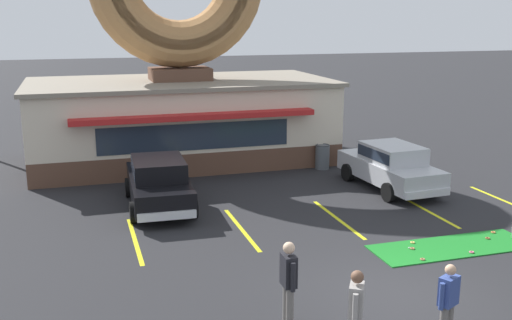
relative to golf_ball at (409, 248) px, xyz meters
name	(u,v)px	position (x,y,z in m)	size (l,w,h in m)	color
ground_plane	(397,295)	(-1.63, -2.24, -0.05)	(160.00, 160.00, 0.00)	#232326
donut_shop_building	(180,71)	(-3.84, 11.70, 3.69)	(12.30, 6.75, 10.96)	brown
putting_mat	(452,247)	(1.17, -0.19, -0.04)	(4.36, 1.46, 0.03)	#197523
mini_donut_near_left	(412,248)	(0.07, -0.05, 0.00)	(0.13, 0.13, 0.04)	#A5724C
mini_donut_near_right	(413,242)	(0.30, 0.32, 0.00)	(0.13, 0.13, 0.04)	#E5C666
mini_donut_mid_left	(488,238)	(2.42, 0.00, 0.00)	(0.13, 0.13, 0.04)	brown
mini_donut_mid_centre	(493,232)	(2.87, 0.34, 0.00)	(0.13, 0.13, 0.04)	#D17F47
mini_donut_mid_right	(472,252)	(1.38, -0.72, 0.00)	(0.13, 0.13, 0.04)	#D8667F
mini_donut_far_left	(423,259)	(-0.07, -0.76, 0.00)	(0.13, 0.13, 0.04)	#A5724C
golf_ball	(409,248)	(0.00, 0.00, 0.00)	(0.04, 0.04, 0.04)	white
car_silver	(390,165)	(2.35, 5.22, 0.82)	(2.18, 4.65, 1.60)	#B2B5BA
car_black	(159,181)	(-5.70, 5.48, 0.82)	(2.11, 4.62, 1.60)	black
pedestrian_blue_sweater_man	(448,300)	(-1.76, -4.20, 0.80)	(0.54, 0.38, 1.55)	slate
pedestrian_hooded_kid	(356,311)	(-3.66, -4.27, 0.90)	(0.40, 0.53, 1.70)	#232328
pedestrian_leather_jacket_man	(288,280)	(-4.36, -2.80, 0.93)	(0.24, 0.60, 1.75)	slate
trash_bin	(322,156)	(1.21, 8.55, 0.45)	(0.57, 0.57, 0.97)	#51565B
parking_stripe_far_left	(135,240)	(-6.75, 2.76, -0.05)	(0.12, 3.60, 0.01)	yellow
parking_stripe_left	(241,229)	(-3.75, 2.76, -0.05)	(0.12, 3.60, 0.01)	yellow
parking_stripe_mid_left	(338,219)	(-0.75, 2.76, -0.05)	(0.12, 3.60, 0.01)	yellow
parking_stripe_centre	(425,210)	(2.25, 2.76, -0.05)	(0.12, 3.60, 0.01)	yellow
parking_stripe_mid_right	(505,201)	(5.25, 2.76, -0.05)	(0.12, 3.60, 0.01)	yellow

